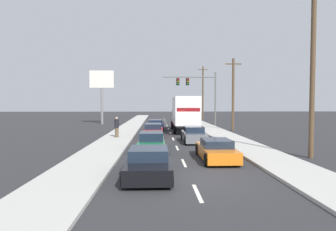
{
  "coord_description": "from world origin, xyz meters",
  "views": [
    {
      "loc": [
        -1.41,
        -11.62,
        3.15
      ],
      "look_at": [
        -0.3,
        16.79,
        1.91
      ],
      "focal_mm": 30.22,
      "sensor_mm": 36.0,
      "label": 1
    }
  ],
  "objects_px": {
    "car_black": "(149,163)",
    "utility_pole_mid": "(233,94)",
    "traffic_signal_mast": "(194,87)",
    "car_gray": "(194,135)",
    "utility_pole_near": "(313,70)",
    "car_blue": "(156,125)",
    "car_red": "(153,130)",
    "roadside_billboard": "(102,87)",
    "pedestrian_near_corner": "(117,127)",
    "utility_pole_far": "(203,93)",
    "car_green": "(152,142)",
    "car_orange": "(216,150)",
    "box_truck": "(185,112)"
  },
  "relations": [
    {
      "from": "car_blue",
      "to": "car_orange",
      "type": "distance_m",
      "value": 17.84
    },
    {
      "from": "car_black",
      "to": "car_orange",
      "type": "relative_size",
      "value": 1.03
    },
    {
      "from": "car_gray",
      "to": "utility_pole_near",
      "type": "xyz_separation_m",
      "value": [
        5.84,
        -6.94,
        4.46
      ]
    },
    {
      "from": "car_orange",
      "to": "pedestrian_near_corner",
      "type": "height_order",
      "value": "pedestrian_near_corner"
    },
    {
      "from": "car_green",
      "to": "utility_pole_mid",
      "type": "xyz_separation_m",
      "value": [
        8.96,
        12.75,
        3.66
      ]
    },
    {
      "from": "car_red",
      "to": "utility_pole_near",
      "type": "bearing_deg",
      "value": -50.55
    },
    {
      "from": "car_black",
      "to": "box_truck",
      "type": "height_order",
      "value": "box_truck"
    },
    {
      "from": "car_orange",
      "to": "utility_pole_mid",
      "type": "bearing_deg",
      "value": 71.81
    },
    {
      "from": "car_black",
      "to": "car_green",
      "type": "bearing_deg",
      "value": 90.04
    },
    {
      "from": "car_blue",
      "to": "utility_pole_mid",
      "type": "distance_m",
      "value": 9.56
    },
    {
      "from": "car_black",
      "to": "utility_pole_mid",
      "type": "height_order",
      "value": "utility_pole_mid"
    },
    {
      "from": "utility_pole_mid",
      "to": "roadside_billboard",
      "type": "xyz_separation_m",
      "value": [
        -16.81,
        10.92,
        1.39
      ]
    },
    {
      "from": "car_green",
      "to": "utility_pole_near",
      "type": "relative_size",
      "value": 0.48
    },
    {
      "from": "box_truck",
      "to": "utility_pole_far",
      "type": "distance_m",
      "value": 23.02
    },
    {
      "from": "car_gray",
      "to": "traffic_signal_mast",
      "type": "relative_size",
      "value": 0.56
    },
    {
      "from": "car_green",
      "to": "car_orange",
      "type": "relative_size",
      "value": 1.1
    },
    {
      "from": "utility_pole_mid",
      "to": "car_black",
      "type": "bearing_deg",
      "value": -114.69
    },
    {
      "from": "car_gray",
      "to": "utility_pole_near",
      "type": "bearing_deg",
      "value": -49.93
    },
    {
      "from": "car_blue",
      "to": "pedestrian_near_corner",
      "type": "relative_size",
      "value": 2.44
    },
    {
      "from": "car_gray",
      "to": "roadside_billboard",
      "type": "relative_size",
      "value": 0.52
    },
    {
      "from": "car_gray",
      "to": "roadside_billboard",
      "type": "bearing_deg",
      "value": 119.37
    },
    {
      "from": "box_truck",
      "to": "car_orange",
      "type": "height_order",
      "value": "box_truck"
    },
    {
      "from": "car_gray",
      "to": "pedestrian_near_corner",
      "type": "distance_m",
      "value": 6.95
    },
    {
      "from": "car_blue",
      "to": "car_green",
      "type": "distance_m",
      "value": 14.11
    },
    {
      "from": "car_gray",
      "to": "car_orange",
      "type": "relative_size",
      "value": 0.97
    },
    {
      "from": "car_gray",
      "to": "traffic_signal_mast",
      "type": "bearing_deg",
      "value": 82.31
    },
    {
      "from": "car_orange",
      "to": "utility_pole_mid",
      "type": "relative_size",
      "value": 0.52
    },
    {
      "from": "car_red",
      "to": "car_green",
      "type": "relative_size",
      "value": 1.0
    },
    {
      "from": "car_green",
      "to": "car_red",
      "type": "bearing_deg",
      "value": 89.84
    },
    {
      "from": "utility_pole_mid",
      "to": "utility_pole_far",
      "type": "height_order",
      "value": "utility_pole_far"
    },
    {
      "from": "box_truck",
      "to": "utility_pole_mid",
      "type": "height_order",
      "value": "utility_pole_mid"
    },
    {
      "from": "traffic_signal_mast",
      "to": "car_blue",
      "type": "bearing_deg",
      "value": -133.37
    },
    {
      "from": "utility_pole_near",
      "to": "roadside_billboard",
      "type": "relative_size",
      "value": 1.23
    },
    {
      "from": "car_blue",
      "to": "utility_pole_mid",
      "type": "relative_size",
      "value": 0.54
    },
    {
      "from": "car_green",
      "to": "car_gray",
      "type": "height_order",
      "value": "car_gray"
    },
    {
      "from": "traffic_signal_mast",
      "to": "utility_pole_mid",
      "type": "distance_m",
      "value": 7.84
    },
    {
      "from": "traffic_signal_mast",
      "to": "utility_pole_far",
      "type": "relative_size",
      "value": 0.74
    },
    {
      "from": "car_orange",
      "to": "roadside_billboard",
      "type": "xyz_separation_m",
      "value": [
        -11.5,
        27.07,
        5.07
      ]
    },
    {
      "from": "car_orange",
      "to": "roadside_billboard",
      "type": "relative_size",
      "value": 0.54
    },
    {
      "from": "car_black",
      "to": "utility_pole_near",
      "type": "distance_m",
      "value": 10.82
    },
    {
      "from": "car_black",
      "to": "utility_pole_far",
      "type": "bearing_deg",
      "value": 77.56
    },
    {
      "from": "utility_pole_far",
      "to": "roadside_billboard",
      "type": "xyz_separation_m",
      "value": [
        -16.85,
        -10.41,
        0.45
      ]
    },
    {
      "from": "pedestrian_near_corner",
      "to": "utility_pole_near",
      "type": "bearing_deg",
      "value": -36.9
    },
    {
      "from": "car_red",
      "to": "car_orange",
      "type": "bearing_deg",
      "value": -72.3
    },
    {
      "from": "car_red",
      "to": "traffic_signal_mast",
      "type": "distance_m",
      "value": 13.78
    },
    {
      "from": "car_red",
      "to": "utility_pole_near",
      "type": "relative_size",
      "value": 0.48
    },
    {
      "from": "roadside_billboard",
      "to": "pedestrian_near_corner",
      "type": "xyz_separation_m",
      "value": [
        4.65,
        -17.53,
        -4.57
      ]
    },
    {
      "from": "car_red",
      "to": "traffic_signal_mast",
      "type": "relative_size",
      "value": 0.64
    },
    {
      "from": "car_orange",
      "to": "pedestrian_near_corner",
      "type": "distance_m",
      "value": 11.75
    },
    {
      "from": "utility_pole_near",
      "to": "utility_pole_mid",
      "type": "xyz_separation_m",
      "value": [
        -0.22,
        15.89,
        -0.82
      ]
    }
  ]
}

